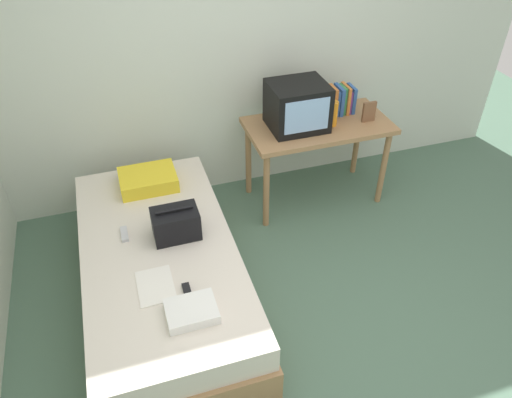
{
  "coord_description": "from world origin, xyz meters",
  "views": [
    {
      "loc": [
        -1.01,
        -1.66,
        2.68
      ],
      "look_at": [
        -0.16,
        0.96,
        0.55
      ],
      "focal_mm": 34.59,
      "sensor_mm": 36.0,
      "label": 1
    }
  ],
  "objects_px": {
    "remote_silver": "(124,234)",
    "folded_towel": "(192,311)",
    "picture_frame": "(369,112)",
    "magazine": "(156,286)",
    "desk": "(318,134)",
    "pillow": "(148,180)",
    "book_row": "(341,100)",
    "handbag": "(176,224)",
    "tv": "(297,106)",
    "water_bottle": "(333,114)",
    "bed": "(162,274)",
    "remote_dark": "(188,294)"
  },
  "relations": [
    {
      "from": "desk",
      "to": "remote_silver",
      "type": "xyz_separation_m",
      "value": [
        -1.64,
        -0.6,
        -0.14
      ]
    },
    {
      "from": "desk",
      "to": "pillow",
      "type": "bearing_deg",
      "value": -176.3
    },
    {
      "from": "picture_frame",
      "to": "remote_silver",
      "type": "xyz_separation_m",
      "value": [
        -2.03,
        -0.51,
        -0.32
      ]
    },
    {
      "from": "picture_frame",
      "to": "desk",
      "type": "bearing_deg",
      "value": 167.68
    },
    {
      "from": "remote_silver",
      "to": "folded_towel",
      "type": "xyz_separation_m",
      "value": [
        0.29,
        -0.79,
        0.02
      ]
    },
    {
      "from": "bed",
      "to": "desk",
      "type": "height_order",
      "value": "desk"
    },
    {
      "from": "desk",
      "to": "handbag",
      "type": "relative_size",
      "value": 3.87
    },
    {
      "from": "remote_dark",
      "to": "desk",
      "type": "bearing_deg",
      "value": 42.66
    },
    {
      "from": "tv",
      "to": "water_bottle",
      "type": "relative_size",
      "value": 2.17
    },
    {
      "from": "desk",
      "to": "folded_towel",
      "type": "height_order",
      "value": "desk"
    },
    {
      "from": "book_row",
      "to": "remote_silver",
      "type": "bearing_deg",
      "value": -158.98
    },
    {
      "from": "remote_silver",
      "to": "folded_towel",
      "type": "relative_size",
      "value": 0.51
    },
    {
      "from": "magazine",
      "to": "remote_silver",
      "type": "relative_size",
      "value": 2.01
    },
    {
      "from": "picture_frame",
      "to": "magazine",
      "type": "xyz_separation_m",
      "value": [
        -1.9,
        -1.03,
        -0.32
      ]
    },
    {
      "from": "pillow",
      "to": "bed",
      "type": "bearing_deg",
      "value": -93.42
    },
    {
      "from": "water_bottle",
      "to": "bed",
      "type": "bearing_deg",
      "value": -154.76
    },
    {
      "from": "remote_dark",
      "to": "folded_towel",
      "type": "bearing_deg",
      "value": -93.06
    },
    {
      "from": "book_row",
      "to": "remote_dark",
      "type": "xyz_separation_m",
      "value": [
        -1.59,
        -1.36,
        -0.34
      ]
    },
    {
      "from": "desk",
      "to": "handbag",
      "type": "xyz_separation_m",
      "value": [
        -1.3,
        -0.71,
        -0.05
      ]
    },
    {
      "from": "bed",
      "to": "folded_towel",
      "type": "bearing_deg",
      "value": -81.16
    },
    {
      "from": "pillow",
      "to": "tv",
      "type": "bearing_deg",
      "value": 4.71
    },
    {
      "from": "handbag",
      "to": "folded_towel",
      "type": "height_order",
      "value": "handbag"
    },
    {
      "from": "remote_silver",
      "to": "remote_dark",
      "type": "bearing_deg",
      "value": -65.11
    },
    {
      "from": "pillow",
      "to": "handbag",
      "type": "relative_size",
      "value": 1.38
    },
    {
      "from": "desk",
      "to": "folded_towel",
      "type": "distance_m",
      "value": 1.94
    },
    {
      "from": "bed",
      "to": "water_bottle",
      "type": "height_order",
      "value": "water_bottle"
    },
    {
      "from": "water_bottle",
      "to": "magazine",
      "type": "relative_size",
      "value": 0.7
    },
    {
      "from": "book_row",
      "to": "pillow",
      "type": "distance_m",
      "value": 1.69
    },
    {
      "from": "tv",
      "to": "water_bottle",
      "type": "distance_m",
      "value": 0.3
    },
    {
      "from": "pillow",
      "to": "folded_towel",
      "type": "xyz_separation_m",
      "value": [
        0.05,
        -1.3,
        -0.02
      ]
    },
    {
      "from": "desk",
      "to": "tv",
      "type": "xyz_separation_m",
      "value": [
        -0.19,
        0.01,
        0.27
      ]
    },
    {
      "from": "folded_towel",
      "to": "remote_silver",
      "type": "bearing_deg",
      "value": 110.05
    },
    {
      "from": "book_row",
      "to": "folded_towel",
      "type": "height_order",
      "value": "book_row"
    },
    {
      "from": "water_bottle",
      "to": "book_row",
      "type": "distance_m",
      "value": 0.23
    },
    {
      "from": "picture_frame",
      "to": "handbag",
      "type": "bearing_deg",
      "value": -159.93
    },
    {
      "from": "pillow",
      "to": "picture_frame",
      "type": "bearing_deg",
      "value": 0.15
    },
    {
      "from": "remote_dark",
      "to": "bed",
      "type": "bearing_deg",
      "value": 102.64
    },
    {
      "from": "magazine",
      "to": "remote_dark",
      "type": "distance_m",
      "value": 0.21
    },
    {
      "from": "desk",
      "to": "water_bottle",
      "type": "xyz_separation_m",
      "value": [
        0.09,
        -0.06,
        0.19
      ]
    },
    {
      "from": "book_row",
      "to": "folded_towel",
      "type": "distance_m",
      "value": 2.22
    },
    {
      "from": "bed",
      "to": "tv",
      "type": "relative_size",
      "value": 4.55
    },
    {
      "from": "water_bottle",
      "to": "remote_silver",
      "type": "bearing_deg",
      "value": -162.48
    },
    {
      "from": "handbag",
      "to": "book_row",
      "type": "bearing_deg",
      "value": 28.14
    },
    {
      "from": "book_row",
      "to": "magazine",
      "type": "bearing_deg",
      "value": -144.86
    },
    {
      "from": "tv",
      "to": "remote_dark",
      "type": "height_order",
      "value": "tv"
    },
    {
      "from": "remote_dark",
      "to": "folded_towel",
      "type": "height_order",
      "value": "folded_towel"
    },
    {
      "from": "desk",
      "to": "picture_frame",
      "type": "relative_size",
      "value": 6.89
    },
    {
      "from": "book_row",
      "to": "desk",
      "type": "bearing_deg",
      "value": -153.5
    },
    {
      "from": "water_bottle",
      "to": "picture_frame",
      "type": "relative_size",
      "value": 1.21
    },
    {
      "from": "remote_silver",
      "to": "folded_towel",
      "type": "distance_m",
      "value": 0.84
    }
  ]
}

